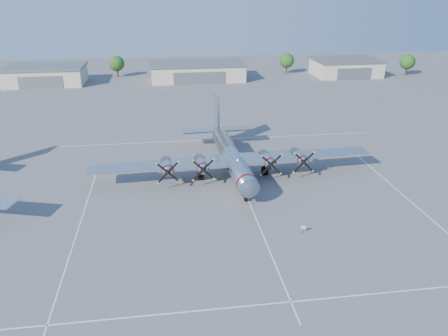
{
  "coord_description": "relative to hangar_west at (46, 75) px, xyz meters",
  "views": [
    {
      "loc": [
        -10.8,
        -53.63,
        27.57
      ],
      "look_at": [
        -2.79,
        3.39,
        3.2
      ],
      "focal_mm": 35.0,
      "sensor_mm": 36.0,
      "label": 1
    }
  ],
  "objects": [
    {
      "name": "tree_east",
      "position": [
        75.0,
        6.04,
        1.51
      ],
      "size": [
        4.8,
        4.8,
        6.64
      ],
      "color": "#382619",
      "rests_on": "ground"
    },
    {
      "name": "tree_far_east",
      "position": [
        113.0,
        -1.96,
        1.51
      ],
      "size": [
        4.8,
        4.8,
        6.64
      ],
      "color": "#382619",
      "rests_on": "ground"
    },
    {
      "name": "tree_west",
      "position": [
        20.0,
        8.04,
        1.51
      ],
      "size": [
        4.8,
        4.8,
        6.64
      ],
      "color": "#382619",
      "rests_on": "ground"
    },
    {
      "name": "hangar_west",
      "position": [
        0.0,
        0.0,
        0.0
      ],
      "size": [
        22.6,
        14.6,
        5.4
      ],
      "color": "beige",
      "rests_on": "ground"
    },
    {
      "name": "main_bomber_b29",
      "position": [
        44.07,
        -72.94,
        -2.71
      ],
      "size": [
        44.43,
        31.51,
        9.52
      ],
      "primitive_type": null,
      "rotation": [
        0.0,
        0.0,
        0.05
      ],
      "color": "silver",
      "rests_on": "ground"
    },
    {
      "name": "parking_lines",
      "position": [
        45.0,
        -83.71,
        -2.71
      ],
      "size": [
        60.0,
        50.08,
        0.01
      ],
      "color": "silver",
      "rests_on": "ground"
    },
    {
      "name": "info_placard",
      "position": [
        49.81,
        -92.34,
        -1.97
      ],
      "size": [
        0.55,
        0.06,
        1.05
      ],
      "rotation": [
        0.0,
        0.0,
        -0.04
      ],
      "color": "black",
      "rests_on": "ground"
    },
    {
      "name": "ground",
      "position": [
        45.0,
        -81.96,
        -2.71
      ],
      "size": [
        260.0,
        260.0,
        0.0
      ],
      "primitive_type": "plane",
      "color": "#4F4F51",
      "rests_on": "ground"
    },
    {
      "name": "hangar_east",
      "position": [
        93.0,
        0.0,
        0.0
      ],
      "size": [
        20.6,
        14.6,
        5.4
      ],
      "color": "beige",
      "rests_on": "ground"
    },
    {
      "name": "hangar_center",
      "position": [
        45.0,
        -0.0,
        -0.0
      ],
      "size": [
        28.6,
        14.6,
        5.4
      ],
      "color": "beige",
      "rests_on": "ground"
    }
  ]
}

